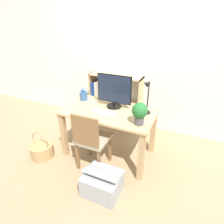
# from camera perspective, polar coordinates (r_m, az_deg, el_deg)

# --- Properties ---
(ground_plane) EXTENTS (10.00, 10.00, 0.00)m
(ground_plane) POSITION_cam_1_polar(r_m,az_deg,el_deg) (2.96, -0.82, -12.18)
(ground_plane) COLOR #997F5B
(wall_back) EXTENTS (8.00, 0.05, 2.60)m
(wall_back) POSITION_cam_1_polar(r_m,az_deg,el_deg) (3.33, 7.04, 16.84)
(wall_back) COLOR silver
(wall_back) RESTS_ON ground_plane
(desk) EXTENTS (1.26, 0.73, 0.73)m
(desk) POSITION_cam_1_polar(r_m,az_deg,el_deg) (2.63, -0.90, -2.11)
(desk) COLOR tan
(desk) RESTS_ON ground_plane
(monitor) EXTENTS (0.50, 0.21, 0.47)m
(monitor) POSITION_cam_1_polar(r_m,az_deg,el_deg) (2.58, 0.65, 6.58)
(monitor) COLOR black
(monitor) RESTS_ON desk
(keyboard) EXTENTS (0.31, 0.13, 0.02)m
(keyboard) POSITION_cam_1_polar(r_m,az_deg,el_deg) (2.50, -2.15, -0.06)
(keyboard) COLOR #B2B2B7
(keyboard) RESTS_ON desk
(vase) EXTENTS (0.12, 0.12, 0.19)m
(vase) POSITION_cam_1_polar(r_m,az_deg,el_deg) (2.90, -8.66, 5.05)
(vase) COLOR #33598C
(vase) RESTS_ON desk
(desk_lamp) EXTENTS (0.10, 0.19, 0.45)m
(desk_lamp) POSITION_cam_1_polar(r_m,az_deg,el_deg) (2.38, 10.66, 5.02)
(desk_lamp) COLOR black
(desk_lamp) RESTS_ON desk
(potted_plant) EXTENTS (0.19, 0.19, 0.27)m
(potted_plant) POSITION_cam_1_polar(r_m,az_deg,el_deg) (2.19, 8.43, -0.07)
(potted_plant) COLOR #4C4C51
(potted_plant) RESTS_ON desk
(chair) EXTENTS (0.40, 0.40, 0.86)m
(chair) POSITION_cam_1_polar(r_m,az_deg,el_deg) (2.44, -6.44, -8.10)
(chair) COLOR #9E937F
(chair) RESTS_ON ground_plane
(bookshelf) EXTENTS (0.96, 0.28, 0.96)m
(bookshelf) POSITION_cam_1_polar(r_m,az_deg,el_deg) (3.57, -1.69, 3.92)
(bookshelf) COLOR tan
(bookshelf) RESTS_ON ground_plane
(basket) EXTENTS (0.33, 0.33, 0.42)m
(basket) POSITION_cam_1_polar(r_m,az_deg,el_deg) (3.02, -20.54, -10.77)
(basket) COLOR tan
(basket) RESTS_ON ground_plane
(storage_box) EXTENTS (0.43, 0.42, 0.34)m
(storage_box) POSITION_cam_1_polar(r_m,az_deg,el_deg) (2.34, -2.95, -20.76)
(storage_box) COLOR #999EA3
(storage_box) RESTS_ON ground_plane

